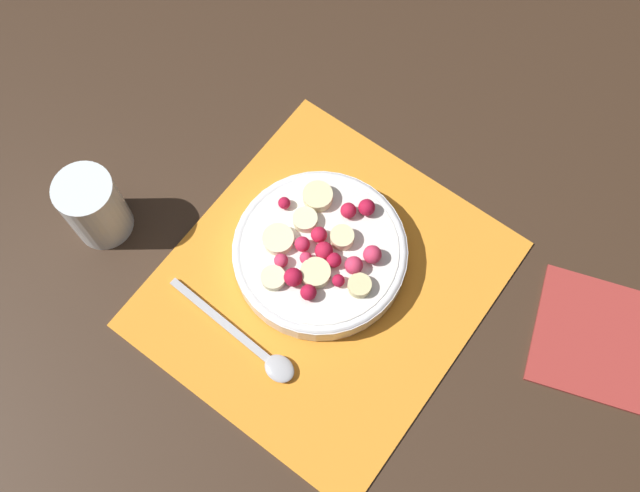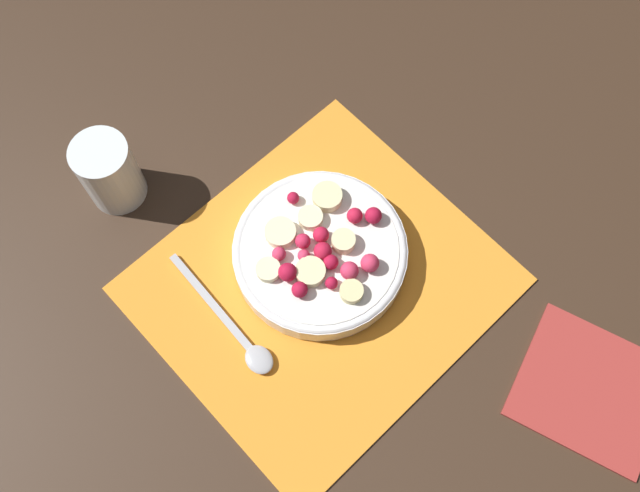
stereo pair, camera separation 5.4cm
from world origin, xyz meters
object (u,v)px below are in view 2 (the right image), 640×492
at_px(napkin, 590,389).
at_px(drinking_glass, 109,172).
at_px(spoon, 240,337).
at_px(fruit_bowl, 320,252).

bearing_deg(napkin, drinking_glass, -67.54).
bearing_deg(spoon, drinking_glass, 179.37).
height_order(spoon, napkin, spoon).
relative_size(spoon, drinking_glass, 1.88).
distance_m(spoon, drinking_glass, 0.25).
distance_m(fruit_bowl, spoon, 0.14).
relative_size(spoon, napkin, 0.95).
distance_m(fruit_bowl, drinking_glass, 0.27).
bearing_deg(drinking_glass, fruit_bowl, 116.33).
distance_m(spoon, napkin, 0.40).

